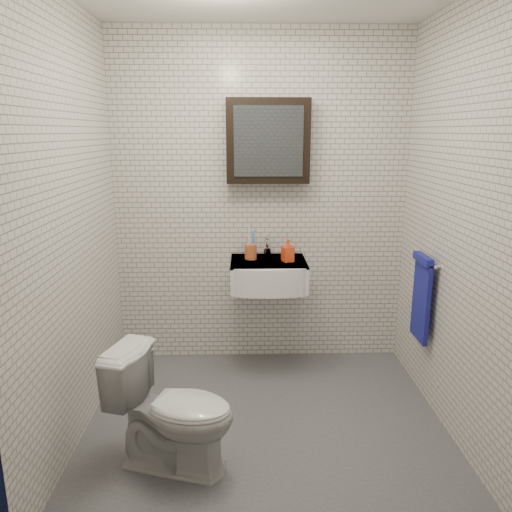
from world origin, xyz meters
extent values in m
cube|color=#4A4C52|center=(0.00, 0.00, 0.01)|extent=(2.20, 2.00, 0.01)
cube|color=silver|center=(0.00, 1.00, 1.25)|extent=(2.20, 0.02, 2.50)
cube|color=silver|center=(0.00, -1.00, 1.25)|extent=(2.20, 0.02, 2.50)
cube|color=silver|center=(-1.10, 0.00, 1.25)|extent=(0.02, 2.00, 2.50)
cube|color=silver|center=(1.10, 0.00, 1.25)|extent=(0.02, 2.00, 2.50)
cube|color=white|center=(0.05, 0.78, 0.75)|extent=(0.55, 0.45, 0.20)
cylinder|color=silver|center=(0.05, 0.80, 0.84)|extent=(0.31, 0.31, 0.02)
cylinder|color=silver|center=(0.05, 0.80, 0.85)|extent=(0.04, 0.04, 0.01)
cube|color=white|center=(0.05, 0.78, 0.84)|extent=(0.55, 0.45, 0.01)
cylinder|color=silver|center=(0.05, 0.94, 0.88)|extent=(0.06, 0.06, 0.06)
cylinder|color=silver|center=(0.05, 0.94, 0.94)|extent=(0.03, 0.03, 0.08)
cylinder|color=silver|center=(0.05, 0.88, 0.97)|extent=(0.02, 0.12, 0.02)
cube|color=silver|center=(0.05, 0.97, 0.99)|extent=(0.02, 0.09, 0.01)
cube|color=black|center=(0.05, 0.93, 1.70)|extent=(0.60, 0.14, 0.60)
cube|color=#3F444C|center=(0.05, 0.85, 1.70)|extent=(0.49, 0.01, 0.49)
cylinder|color=silver|center=(1.06, 0.35, 0.95)|extent=(0.02, 0.30, 0.02)
cylinder|color=silver|center=(1.08, 0.48, 0.95)|extent=(0.04, 0.02, 0.02)
cylinder|color=silver|center=(1.08, 0.22, 0.95)|extent=(0.04, 0.02, 0.02)
cube|color=navy|center=(1.05, 0.35, 0.68)|extent=(0.03, 0.26, 0.54)
cube|color=navy|center=(1.04, 0.35, 0.96)|extent=(0.05, 0.26, 0.05)
cylinder|color=#B3552C|center=(-0.08, 0.83, 0.91)|extent=(0.10, 0.10, 0.11)
cylinder|color=white|center=(-0.09, 0.82, 0.98)|extent=(0.02, 0.03, 0.21)
cylinder|color=#4384D8|center=(-0.06, 0.82, 0.97)|extent=(0.02, 0.02, 0.19)
cylinder|color=white|center=(-0.08, 0.85, 0.98)|extent=(0.03, 0.04, 0.22)
cylinder|color=#4384D8|center=(-0.06, 0.84, 0.97)|extent=(0.03, 0.04, 0.20)
imported|color=orange|center=(0.19, 0.75, 0.93)|extent=(0.10, 0.10, 0.17)
imported|color=silver|center=(-0.51, -0.38, 0.34)|extent=(0.74, 0.55, 0.67)
camera|label=1|loc=(-0.13, -2.75, 1.77)|focal=35.00mm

